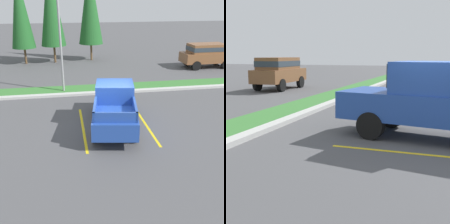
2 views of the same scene
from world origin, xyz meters
The scene contains 7 objects.
ground_plane centered at (0.00, 0.00, 0.00)m, with size 120.00×120.00×0.00m, color #4C4C4F.
parking_line_near centered at (-1.27, 0.09, 0.00)m, with size 0.12×4.80×0.01m, color yellow.
parking_line_far centered at (1.83, 0.09, 0.00)m, with size 0.12×4.80×0.01m, color yellow.
curb_strip centered at (0.00, 5.00, 0.07)m, with size 56.00×0.40×0.15m, color #B2B2AD.
grass_median centered at (0.00, 6.10, 0.03)m, with size 56.00×1.80×0.06m, color #387533.
pickup_truck_main centered at (0.28, 0.14, 1.04)m, with size 2.75×5.47×2.10m.
suv_distant centered at (10.51, 10.69, 1.24)m, with size 4.64×2.04×2.10m.
Camera 2 is at (-8.81, -0.31, 2.28)m, focal length 52.61 mm.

